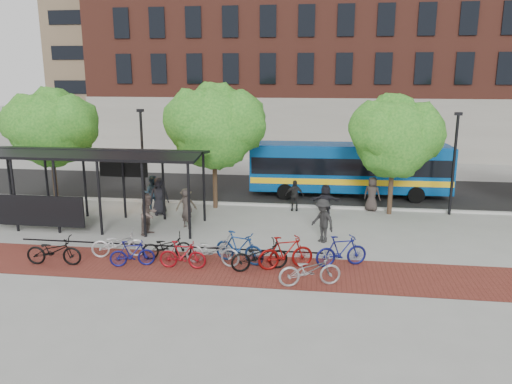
# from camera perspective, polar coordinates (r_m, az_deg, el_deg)

# --- Properties ---
(ground) EXTENTS (160.00, 160.00, 0.00)m
(ground) POSITION_cam_1_polar(r_m,az_deg,el_deg) (22.99, 0.93, -4.20)
(ground) COLOR #9E9E99
(ground) RESTS_ON ground
(asphalt_street) EXTENTS (160.00, 8.00, 0.01)m
(asphalt_street) POSITION_cam_1_polar(r_m,az_deg,el_deg) (30.66, 2.71, 0.32)
(asphalt_street) COLOR black
(asphalt_street) RESTS_ON ground
(curb) EXTENTS (160.00, 0.25, 0.12)m
(curb) POSITION_cam_1_polar(r_m,az_deg,el_deg) (26.79, 1.95, -1.50)
(curb) COLOR #B7B7B2
(curb) RESTS_ON ground
(brick_strip) EXTENTS (24.00, 3.00, 0.01)m
(brick_strip) POSITION_cam_1_polar(r_m,az_deg,el_deg) (18.71, -7.09, -8.52)
(brick_strip) COLOR maroon
(brick_strip) RESTS_ON ground
(bike_rack_rail) EXTENTS (12.00, 0.05, 0.95)m
(bike_rack_rail) POSITION_cam_1_polar(r_m,az_deg,el_deg) (19.87, -10.08, -7.31)
(bike_rack_rail) COLOR black
(bike_rack_rail) RESTS_ON ground
(building_brick) EXTENTS (55.00, 14.00, 20.00)m
(building_brick) POSITION_cam_1_polar(r_m,az_deg,el_deg) (48.41, 17.28, 16.48)
(building_brick) COLOR brown
(building_brick) RESTS_ON ground
(building_tower) EXTENTS (22.00, 22.00, 30.00)m
(building_tower) POSITION_cam_1_polar(r_m,az_deg,el_deg) (64.98, -9.53, 20.39)
(building_tower) COLOR #7A664C
(building_tower) RESTS_ON ground
(bus_shelter) EXTENTS (10.60, 3.07, 3.60)m
(bus_shelter) POSITION_cam_1_polar(r_m,az_deg,el_deg) (24.15, -18.75, 3.27)
(bus_shelter) COLOR black
(bus_shelter) RESTS_ON ground
(tree_a) EXTENTS (4.90, 4.00, 6.18)m
(tree_a) POSITION_cam_1_polar(r_m,az_deg,el_deg) (29.11, -22.33, 7.08)
(tree_a) COLOR #382619
(tree_a) RESTS_ON ground
(tree_b) EXTENTS (5.15, 4.20, 6.47)m
(tree_b) POSITION_cam_1_polar(r_m,az_deg,el_deg) (25.81, -4.61, 7.83)
(tree_b) COLOR #382619
(tree_b) RESTS_ON ground
(tree_c) EXTENTS (4.66, 3.80, 5.92)m
(tree_c) POSITION_cam_1_polar(r_m,az_deg,el_deg) (25.51, 15.69, 6.39)
(tree_c) COLOR #382619
(tree_c) RESTS_ON ground
(lamp_post_left) EXTENTS (0.35, 0.20, 5.12)m
(lamp_post_left) POSITION_cam_1_polar(r_m,az_deg,el_deg) (27.43, -12.84, 4.26)
(lamp_post_left) COLOR black
(lamp_post_left) RESTS_ON ground
(lamp_post_right) EXTENTS (0.35, 0.20, 5.12)m
(lamp_post_right) POSITION_cam_1_polar(r_m,az_deg,el_deg) (26.49, 21.70, 3.32)
(lamp_post_right) COLOR black
(lamp_post_right) RESTS_ON ground
(bus) EXTENTS (11.30, 2.92, 3.03)m
(bus) POSITION_cam_1_polar(r_m,az_deg,el_deg) (29.10, 10.59, 2.88)
(bus) COLOR #07468E
(bus) RESTS_ON ground
(bike_0) EXTENTS (2.12, 0.87, 1.09)m
(bike_0) POSITION_cam_1_polar(r_m,az_deg,el_deg) (20.08, -22.11, -6.25)
(bike_0) COLOR black
(bike_0) RESTS_ON ground
(bike_2) EXTENTS (2.17, 1.20, 1.08)m
(bike_2) POSITION_cam_1_polar(r_m,az_deg,el_deg) (20.12, -15.45, -5.69)
(bike_2) COLOR #BBBBBE
(bike_2) RESTS_ON ground
(bike_3) EXTENTS (1.71, 0.91, 0.99)m
(bike_3) POSITION_cam_1_polar(r_m,az_deg,el_deg) (19.05, -13.97, -6.84)
(bike_3) COLOR navy
(bike_3) RESTS_ON ground
(bike_4) EXTENTS (2.00, 1.19, 0.99)m
(bike_4) POSITION_cam_1_polar(r_m,az_deg,el_deg) (19.54, -10.17, -6.12)
(bike_4) COLOR black
(bike_4) RESTS_ON ground
(bike_5) EXTENTS (1.75, 0.53, 1.05)m
(bike_5) POSITION_cam_1_polar(r_m,az_deg,el_deg) (18.48, -8.40, -7.12)
(bike_5) COLOR maroon
(bike_5) RESTS_ON ground
(bike_6) EXTENTS (2.25, 1.08, 1.13)m
(bike_6) POSITION_cam_1_polar(r_m,az_deg,el_deg) (18.66, -5.02, -6.67)
(bike_6) COLOR gray
(bike_6) RESTS_ON ground
(bike_7) EXTENTS (2.11, 1.21, 1.22)m
(bike_7) POSITION_cam_1_polar(r_m,az_deg,el_deg) (18.77, -1.92, -6.36)
(bike_7) COLOR navy
(bike_7) RESTS_ON ground
(bike_8) EXTENTS (2.24, 1.47, 1.11)m
(bike_8) POSITION_cam_1_polar(r_m,az_deg,el_deg) (18.13, 0.40, -7.27)
(bike_8) COLOR black
(bike_8) RESTS_ON ground
(bike_9) EXTENTS (2.15, 1.31, 1.25)m
(bike_9) POSITION_cam_1_polar(r_m,az_deg,el_deg) (18.26, 3.41, -6.92)
(bike_9) COLOR maroon
(bike_9) RESTS_ON ground
(bike_10) EXTENTS (2.25, 1.29, 1.12)m
(bike_10) POSITION_cam_1_polar(r_m,az_deg,el_deg) (16.97, 6.17, -8.84)
(bike_10) COLOR #949496
(bike_10) RESTS_ON ground
(bike_11) EXTENTS (2.05, 1.20, 1.19)m
(bike_11) POSITION_cam_1_polar(r_m,az_deg,el_deg) (18.74, 9.73, -6.65)
(bike_11) COLOR navy
(bike_11) RESTS_ON ground
(pedestrian_0) EXTENTS (1.09, 0.93, 1.89)m
(pedestrian_0) POSITION_cam_1_polar(r_m,az_deg,el_deg) (25.50, -11.01, -0.46)
(pedestrian_0) COLOR black
(pedestrian_0) RESTS_ON ground
(pedestrian_1) EXTENTS (0.80, 0.73, 1.83)m
(pedestrian_1) POSITION_cam_1_polar(r_m,az_deg,el_deg) (23.07, -7.95, -1.89)
(pedestrian_1) COLOR #38312D
(pedestrian_1) RESTS_ON ground
(pedestrian_2) EXTENTS (1.00, 0.84, 1.84)m
(pedestrian_2) POSITION_cam_1_polar(r_m,az_deg,el_deg) (26.39, -11.78, -0.09)
(pedestrian_2) COLOR #1F3448
(pedestrian_2) RESTS_ON ground
(pedestrian_3) EXTENTS (1.18, 0.98, 1.58)m
(pedestrian_3) POSITION_cam_1_polar(r_m,az_deg,el_deg) (24.28, -7.99, -1.42)
(pedestrian_3) COLOR brown
(pedestrian_3) RESTS_ON ground
(pedestrian_4) EXTENTS (0.95, 0.41, 1.60)m
(pedestrian_4) POSITION_cam_1_polar(r_m,az_deg,el_deg) (25.86, 4.42, -0.38)
(pedestrian_4) COLOR black
(pedestrian_4) RESTS_ON ground
(pedestrian_5) EXTENTS (1.61, 0.59, 1.71)m
(pedestrian_5) POSITION_cam_1_polar(r_m,az_deg,el_deg) (24.61, 7.94, -1.07)
(pedestrian_5) COLOR black
(pedestrian_5) RESTS_ON ground
(pedestrian_6) EXTENTS (1.02, 0.86, 1.78)m
(pedestrian_6) POSITION_cam_1_polar(r_m,az_deg,el_deg) (26.39, 13.12, -0.23)
(pedestrian_6) COLOR #39312E
(pedestrian_6) RESTS_ON ground
(pedestrian_8) EXTENTS (0.99, 1.09, 1.84)m
(pedestrian_8) POSITION_cam_1_polar(r_m,az_deg,el_deg) (22.43, -12.15, -2.50)
(pedestrian_8) COLOR brown
(pedestrian_8) RESTS_ON ground
(pedestrian_9) EXTENTS (1.34, 1.35, 1.86)m
(pedestrian_9) POSITION_cam_1_polar(r_m,az_deg,el_deg) (21.13, 7.63, -3.27)
(pedestrian_9) COLOR black
(pedestrian_9) RESTS_ON ground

